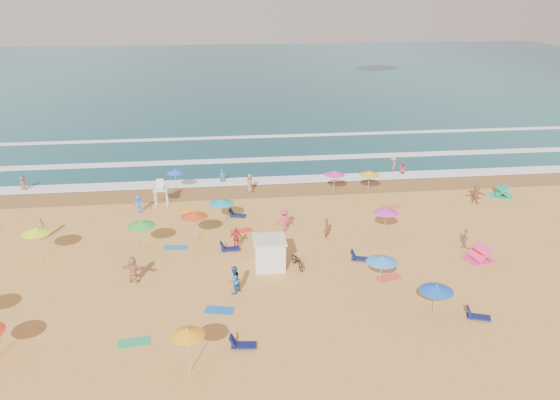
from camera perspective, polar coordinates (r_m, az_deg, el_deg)
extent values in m
plane|color=gold|center=(39.93, -2.20, -5.26)|extent=(220.00, 220.00, 0.00)
cube|color=#0C4756|center=(120.97, -5.56, 12.74)|extent=(220.00, 140.00, 0.18)
plane|color=olive|center=(51.39, -3.34, 0.96)|extent=(220.00, 220.00, 0.00)
cube|color=white|center=(53.70, -3.52, 1.97)|extent=(200.00, 2.20, 0.05)
cube|color=white|center=(60.35, -3.92, 4.16)|extent=(200.00, 1.60, 0.05)
cube|color=white|center=(69.96, -4.37, 6.56)|extent=(200.00, 1.20, 0.05)
cube|color=silver|center=(37.19, -1.12, -5.63)|extent=(2.00, 2.00, 2.00)
cube|color=silver|center=(36.73, -1.13, -4.16)|extent=(2.20, 2.20, 0.12)
imported|color=black|center=(37.37, 1.85, -6.37)|extent=(1.12, 2.01, 1.00)
cone|color=blue|center=(32.58, 16.04, -8.85)|extent=(1.96, 1.96, 0.35)
cone|color=#E3FF1A|center=(41.21, -24.14, -2.94)|extent=(2.00, 2.00, 0.35)
cone|color=#D04315|center=(40.88, -8.96, -1.50)|extent=(1.97, 1.97, 0.35)
cone|color=blue|center=(50.74, -10.91, 2.98)|extent=(1.57, 1.57, 0.35)
cone|color=#348BEA|center=(34.43, 10.61, -6.11)|extent=(1.95, 1.95, 0.35)
cone|color=yellow|center=(50.88, 9.31, 2.80)|extent=(1.96, 1.96, 0.35)
cone|color=#DC31B1|center=(42.11, 11.03, -1.08)|extent=(1.91, 1.91, 0.35)
cone|color=orange|center=(27.43, -9.64, -13.47)|extent=(1.70, 1.70, 0.35)
cone|color=green|center=(39.93, -14.29, -2.38)|extent=(1.98, 1.98, 0.35)
cone|color=#E23293|center=(50.17, 5.69, 2.85)|extent=(1.90, 1.90, 0.35)
cone|color=#159CAC|center=(43.85, -6.15, -0.16)|extent=(2.03, 2.03, 0.35)
cube|color=#0E1249|center=(29.98, -3.82, -14.90)|extent=(1.36, 0.71, 0.34)
cube|color=#101552|center=(39.91, -5.21, -5.08)|extent=(1.32, 0.60, 0.34)
cube|color=#0F174F|center=(34.08, 20.06, -11.40)|extent=(1.41, 0.98, 0.34)
cube|color=#0E1B48|center=(38.77, 8.44, -6.07)|extent=(1.41, 0.96, 0.34)
cube|color=#0F1A4C|center=(45.53, -4.43, -1.60)|extent=(1.40, 0.87, 0.34)
cube|color=#1F7EC5|center=(40.98, -10.83, -4.90)|extent=(1.80, 1.08, 0.03)
cube|color=#29A461|center=(31.38, -15.01, -14.18)|extent=(1.81, 1.11, 0.03)
cube|color=orange|center=(47.41, -9.64, -1.10)|extent=(1.74, 0.94, 0.03)
cube|color=#ED4337|center=(36.99, 11.26, -7.97)|extent=(1.87, 1.30, 0.03)
cube|color=red|center=(43.00, -4.04, -3.25)|extent=(1.86, 1.25, 0.03)
cube|color=blue|center=(33.16, -6.35, -11.38)|extent=(1.86, 1.26, 0.03)
cube|color=green|center=(42.24, -1.23, -3.67)|extent=(1.84, 1.20, 0.03)
cube|color=orange|center=(48.51, 11.54, -0.71)|extent=(1.73, 0.93, 0.03)
imported|color=brown|center=(56.48, -25.25, 1.44)|extent=(0.87, 0.59, 1.72)
imported|color=#AD7650|center=(44.90, -23.68, -2.79)|extent=(0.78, 0.71, 1.78)
imported|color=#B92E35|center=(39.95, -4.63, -4.01)|extent=(1.00, 0.55, 1.62)
imported|color=#245EAC|center=(34.33, -4.83, -8.32)|extent=(1.12, 1.14, 1.85)
imported|color=#A3694B|center=(50.92, -3.17, 1.79)|extent=(0.68, 0.92, 1.72)
imported|color=tan|center=(42.18, 18.77, -3.78)|extent=(0.72, 0.99, 1.56)
imported|color=#D33457|center=(42.54, 0.46, -2.15)|extent=(1.26, 0.84, 1.82)
imported|color=#2462AA|center=(53.57, -6.05, 2.36)|extent=(0.70, 0.60, 1.62)
imported|color=tan|center=(36.66, -15.11, -7.04)|extent=(1.74, 0.86, 1.80)
imported|color=#9F6949|center=(51.15, 19.81, 0.60)|extent=(1.45, 1.52, 1.72)
imported|color=tan|center=(58.16, 11.75, 3.59)|extent=(0.94, 1.22, 1.67)
imported|color=#DC3765|center=(57.11, 12.70, 3.15)|extent=(0.95, 0.98, 1.60)
imported|color=brown|center=(41.59, 4.90, -2.96)|extent=(0.60, 0.70, 1.61)
imported|color=blue|center=(47.53, -14.54, -0.42)|extent=(1.13, 0.76, 1.62)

